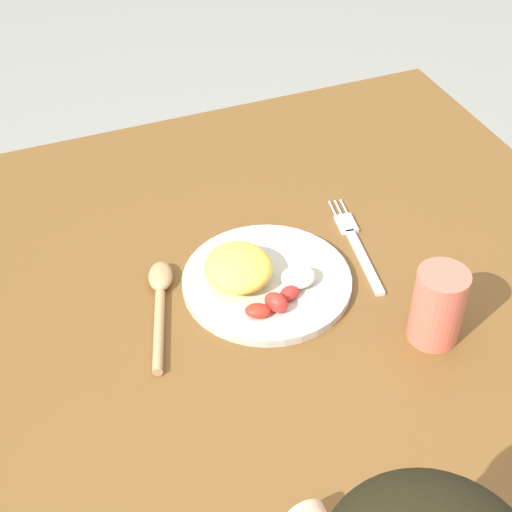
{
  "coord_description": "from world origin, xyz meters",
  "views": [
    {
      "loc": [
        -0.29,
        -0.71,
        1.44
      ],
      "look_at": [
        0.02,
        0.05,
        0.73
      ],
      "focal_mm": 54.65,
      "sensor_mm": 36.0,
      "label": 1
    }
  ],
  "objects": [
    {
      "name": "dining_table",
      "position": [
        0.0,
        0.0,
        0.62
      ],
      "size": [
        1.06,
        0.95,
        0.71
      ],
      "color": "brown",
      "rests_on": "ground_plane"
    },
    {
      "name": "plate",
      "position": [
        0.01,
        0.01,
        0.72
      ],
      "size": [
        0.23,
        0.23,
        0.06
      ],
      "color": "beige",
      "rests_on": "dining_table"
    },
    {
      "name": "fork",
      "position": [
        0.17,
        0.04,
        0.71
      ],
      "size": [
        0.05,
        0.22,
        0.01
      ],
      "rotation": [
        0.0,
        0.0,
        1.41
      ],
      "color": "silver",
      "rests_on": "dining_table"
    },
    {
      "name": "spoon",
      "position": [
        -0.13,
        0.03,
        0.71
      ],
      "size": [
        0.08,
        0.19,
        0.02
      ],
      "rotation": [
        0.0,
        0.0,
        1.26
      ],
      "color": "tan",
      "rests_on": "dining_table"
    },
    {
      "name": "drinking_cup",
      "position": [
        0.18,
        -0.16,
        0.76
      ],
      "size": [
        0.07,
        0.07,
        0.11
      ],
      "primitive_type": "cylinder",
      "color": "#E16954",
      "rests_on": "dining_table"
    }
  ]
}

